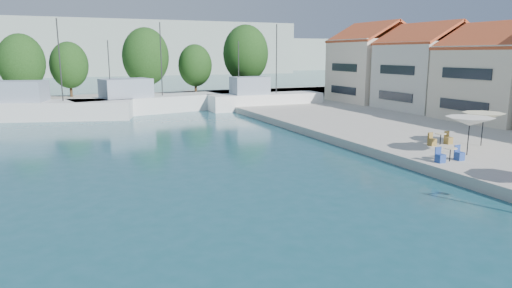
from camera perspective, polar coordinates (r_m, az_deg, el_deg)
name	(u,v)px	position (r m, az deg, el deg)	size (l,w,h in m)	color
quay_right	(512,130)	(42.89, 29.32, 1.56)	(32.00, 92.00, 0.60)	#A9A699
quay_far	(93,102)	(62.99, -19.74, 5.00)	(90.00, 16.00, 0.60)	#A9A699
hill_east	(200,55)	(183.08, -6.98, 11.04)	(140.00, 40.00, 12.00)	#95A397
building_04	(503,70)	(45.89, 28.45, 8.12)	(9.00, 8.80, 9.20)	beige
building_05	(427,65)	(51.97, 20.64, 9.23)	(8.40, 8.80, 9.70)	beige
building_06	(374,61)	(58.80, 14.52, 9.98)	(9.00, 8.80, 10.20)	beige
trawler_02	(42,109)	(50.16, -25.21, 4.03)	(17.13, 8.69, 10.20)	silver
trawler_03	(145,103)	(51.99, -13.70, 5.00)	(17.20, 7.67, 10.20)	silver
trawler_04	(263,100)	(54.03, 0.88, 5.54)	(13.64, 3.61, 10.20)	white
tree_04	(21,62)	(64.08, -27.28, 9.07)	(5.59, 5.59, 8.28)	#3F2B19
tree_05	(69,65)	(67.56, -22.32, 9.11)	(5.02, 5.02, 7.43)	#3F2B19
tree_06	(146,57)	(65.38, -13.64, 10.56)	(6.32, 6.32, 9.36)	#3F2B19
tree_07	(195,65)	(67.53, -7.62, 9.71)	(4.84, 4.84, 7.17)	#3F2B19
tree_08	(246,54)	(69.85, -1.30, 11.24)	(6.81, 6.81, 10.09)	#3F2B19
umbrella_white	(470,121)	(29.17, 25.16, 2.57)	(2.73, 2.73, 2.24)	black
umbrella_cream	(484,117)	(32.58, 26.57, 3.08)	(2.61, 2.61, 2.14)	black
cafe_table_02	(450,156)	(27.31, 23.08, -1.42)	(1.82, 0.70, 0.76)	black
cafe_table_03	(440,140)	(32.02, 22.05, 0.41)	(1.82, 0.70, 0.76)	black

